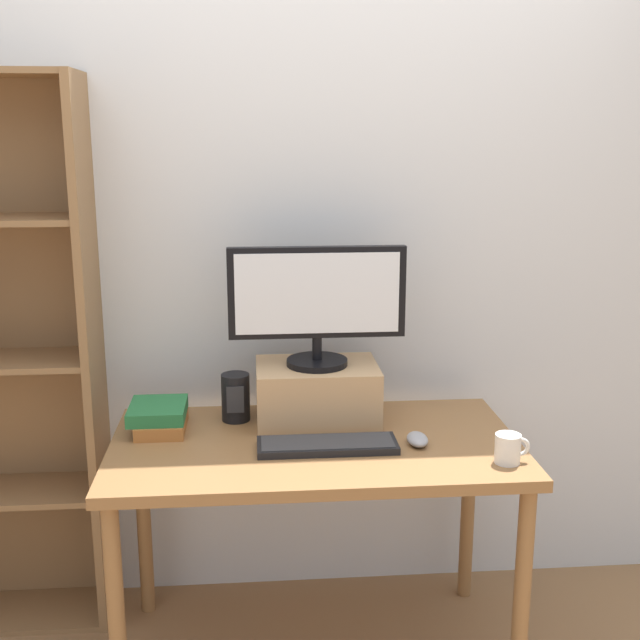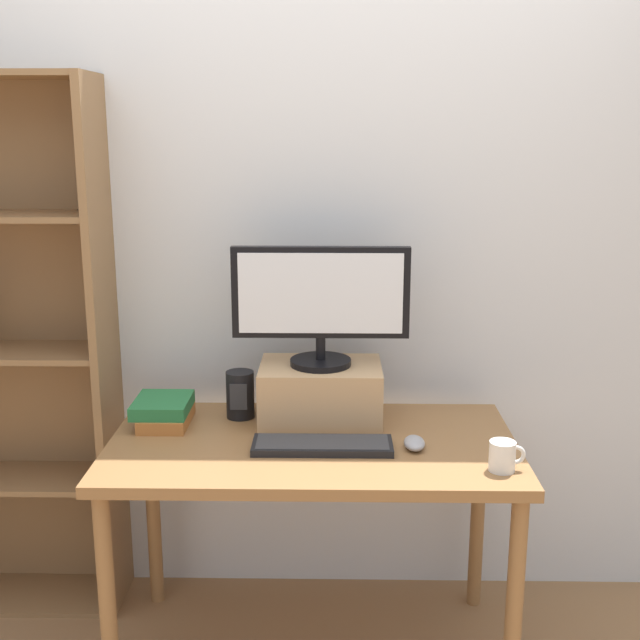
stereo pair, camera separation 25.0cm
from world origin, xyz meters
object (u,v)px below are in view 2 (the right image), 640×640
at_px(coffee_mug, 503,456).
at_px(computer_mouse, 414,443).
at_px(desk, 312,466).
at_px(computer_monitor, 321,301).
at_px(keyboard, 322,445).
at_px(riser_box, 321,392).
at_px(desk_speaker, 240,394).
at_px(book_stack, 164,411).

bearing_deg(coffee_mug, computer_mouse, 146.54).
relative_size(desk, computer_monitor, 2.21).
relative_size(keyboard, coffee_mug, 4.10).
relative_size(riser_box, coffee_mug, 3.86).
relative_size(computer_monitor, computer_mouse, 5.56).
distance_m(desk, computer_monitor, 0.53).
distance_m(computer_monitor, computer_mouse, 0.55).
bearing_deg(coffee_mug, riser_box, 142.31).
bearing_deg(desk_speaker, computer_mouse, -25.32).
height_order(computer_monitor, keyboard, computer_monitor).
bearing_deg(desk, desk_speaker, 140.21).
xyz_separation_m(riser_box, desk_speaker, (-0.27, 0.02, -0.01)).
height_order(desk, book_stack, book_stack).
xyz_separation_m(coffee_mug, desk_speaker, (-0.80, 0.42, 0.04)).
height_order(computer_mouse, desk_speaker, desk_speaker).
height_order(keyboard, computer_mouse, computer_mouse).
bearing_deg(computer_mouse, keyboard, -178.32).
relative_size(computer_mouse, book_stack, 0.46).
bearing_deg(desk_speaker, desk, -39.79).
xyz_separation_m(desk, book_stack, (-0.49, 0.14, 0.13)).
height_order(book_stack, desk_speaker, desk_speaker).
bearing_deg(computer_monitor, desk_speaker, 176.54).
bearing_deg(desk, coffee_mug, -21.36).
bearing_deg(desk_speaker, book_stack, -164.83).
distance_m(keyboard, computer_mouse, 0.28).
distance_m(riser_box, book_stack, 0.52).
bearing_deg(book_stack, desk, -15.95).
bearing_deg(computer_mouse, riser_box, 139.18).
bearing_deg(riser_box, desk_speaker, 176.84).
distance_m(computer_mouse, coffee_mug, 0.29).
bearing_deg(coffee_mug, desk, 158.64).
distance_m(riser_box, computer_mouse, 0.39).
xyz_separation_m(book_stack, coffee_mug, (1.05, -0.36, 0.00)).
relative_size(keyboard, computer_mouse, 4.12).
bearing_deg(book_stack, coffee_mug, -18.84).
bearing_deg(computer_mouse, coffee_mug, -33.46).
xyz_separation_m(computer_mouse, desk_speaker, (-0.56, 0.27, 0.06)).
distance_m(riser_box, computer_monitor, 0.31).
bearing_deg(keyboard, desk_speaker, 135.74).
distance_m(desk, desk_speaker, 0.37).
bearing_deg(riser_box, computer_mouse, -40.82).
height_order(keyboard, desk_speaker, desk_speaker).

